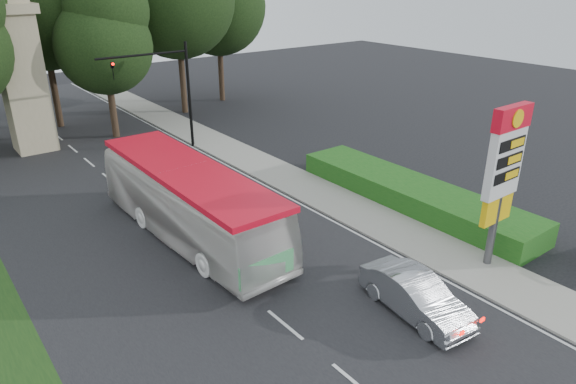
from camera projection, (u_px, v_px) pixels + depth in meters
road_surface at (181, 239)px, 23.81m from camera, size 14.00×80.00×0.02m
sidewalk_right at (319, 193)px, 28.55m from camera, size 3.00×80.00×0.12m
hedge at (412, 194)px, 27.10m from camera, size 3.00×14.00×1.20m
gas_station_pylon at (504, 166)px, 19.92m from camera, size 2.10×0.45×6.85m
traffic_signal_mast at (170, 82)px, 33.88m from camera, size 6.10×0.35×7.20m
monument at (22, 76)px, 33.77m from camera, size 3.00×3.00×10.05m
tree_monument_right at (101, 25)px, 35.34m from camera, size 6.72×6.72×13.20m
transit_bus at (190, 204)px, 23.27m from camera, size 3.43×12.47×3.44m
sedan_silver at (415, 295)px, 18.35m from camera, size 2.10×4.72×1.51m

